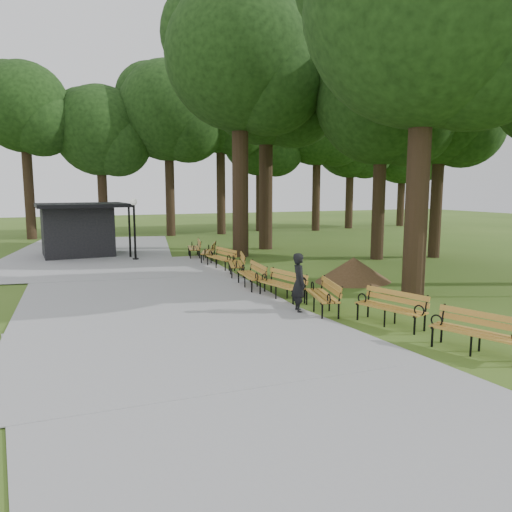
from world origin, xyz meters
name	(u,v)px	position (x,y,z in m)	size (l,w,h in m)	color
ground	(298,305)	(0.00, 0.00, 0.00)	(100.00, 100.00, 0.00)	#365718
path	(142,295)	(-4.00, 3.00, 0.03)	(12.00, 38.00, 0.06)	#97979A
person	(299,283)	(-0.34, -0.73, 0.82)	(0.60, 0.39, 1.65)	black
kiosk	(77,230)	(-5.49, 13.28, 1.32)	(4.21, 3.66, 2.64)	black
lamp_post	(134,216)	(-3.05, 10.72, 2.12)	(0.32, 0.32, 2.91)	black
dirt_mound	(353,269)	(3.53, 2.42, 0.45)	(2.40, 2.40, 0.89)	#47301C
bench_0	(476,333)	(1.47, -5.09, 0.44)	(1.90, 0.64, 0.88)	#B67D2A
bench_1	(390,308)	(1.16, -2.73, 0.44)	(1.90, 0.64, 0.88)	#B67D2A
bench_2	(322,296)	(0.29, -0.89, 0.44)	(1.90, 0.64, 0.88)	#B67D2A
bench_3	(282,285)	(-0.11, 0.86, 0.44)	(1.90, 0.64, 0.88)	#B67D2A
bench_4	(251,275)	(-0.37, 2.75, 0.44)	(1.90, 0.64, 0.88)	#B67D2A
bench_5	(236,264)	(0.00, 5.24, 0.44)	(1.90, 0.64, 0.88)	#B67D2A
bench_6	(221,258)	(-0.06, 6.98, 0.44)	(1.90, 0.64, 0.88)	#B67D2A
bench_7	(208,252)	(0.04, 9.15, 0.44)	(1.90, 0.64, 0.88)	#B67D2A
bench_8	(194,248)	(-0.20, 10.76, 0.44)	(1.90, 0.64, 0.88)	#B67D2A
lawn_tree_0	(426,3)	(3.97, -0.27, 8.76)	(7.29, 7.29, 12.45)	black
lawn_tree_1	(382,98)	(7.76, 6.74, 7.49)	(6.16, 6.16, 10.61)	black
lawn_tree_2	(240,57)	(2.03, 10.13, 9.54)	(7.10, 7.10, 13.17)	black
lawn_tree_4	(266,77)	(4.37, 12.36, 9.28)	(7.32, 7.32, 13.00)	black
lawn_tree_5	(441,110)	(10.73, 6.17, 7.04)	(5.20, 5.20, 9.70)	black
tree_backdrop	(246,124)	(7.06, 22.31, 8.12)	(37.13, 8.49, 16.23)	black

